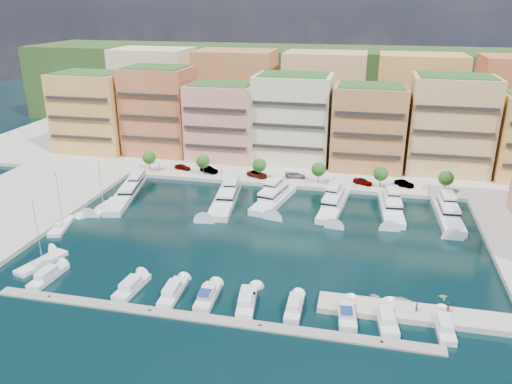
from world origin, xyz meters
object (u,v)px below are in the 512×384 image
at_px(lamppost_2, 287,173).
at_px(car_3, 295,175).
at_px(tender_1, 375,296).
at_px(person_1, 448,307).
at_px(cruiser_3, 173,292).
at_px(car_1, 209,170).
at_px(lamppost_0, 159,164).
at_px(car_5, 404,184).
at_px(cruiser_9, 444,327).
at_px(sailboat_0, 41,263).
at_px(tree_4, 381,174).
at_px(cruiser_2, 132,287).
at_px(yacht_2, 226,196).
at_px(cruiser_5, 247,302).
at_px(tree_1, 203,161).
at_px(tree_2, 259,165).
at_px(tender_3, 443,296).
at_px(car_0, 183,167).
at_px(tree_0, 149,158).
at_px(tree_5, 446,178).
at_px(yacht_6, 447,212).
at_px(tender_2, 405,302).
at_px(sailboat_1, 61,227).
at_px(lamppost_1, 221,169).
at_px(cruiser_6, 294,308).
at_px(person_0, 417,307).
at_px(sailboat_2, 103,209).
at_px(car_4, 363,181).
at_px(cruiser_7, 347,314).
at_px(yacht_3, 274,197).
at_px(yacht_4, 334,203).
at_px(yacht_0, 128,190).
at_px(lamppost_3, 356,178).
at_px(tree_3, 318,169).
at_px(yacht_5, 391,207).
at_px(cruiser_4, 208,296).
at_px(cruiser_8, 386,319).

xyz_separation_m(lamppost_2, car_3, (1.50, 4.81, -2.02)).
xyz_separation_m(tender_1, person_1, (10.94, -3.25, 1.45)).
xyz_separation_m(cruiser_3, car_1, (-12.59, 59.76, 1.31)).
distance_m(lamppost_0, car_5, 66.26).
bearing_deg(cruiser_9, sailboat_0, 176.53).
height_order(tree_4, cruiser_2, tree_4).
xyz_separation_m(tree_4, person_1, (9.90, -54.77, -2.88)).
bearing_deg(cruiser_9, yacht_2, 137.20).
bearing_deg(cruiser_5, tree_1, 114.58).
height_order(tree_2, tender_3, tree_2).
bearing_deg(car_0, tree_0, 118.76).
bearing_deg(tree_2, lamppost_2, -16.04).
xyz_separation_m(tree_5, car_3, (-38.50, 2.51, -2.94)).
distance_m(tree_4, yacht_6, 20.74).
height_order(tender_2, person_1, person_1).
xyz_separation_m(sailboat_1, person_1, (77.76, -16.35, 1.55)).
xyz_separation_m(lamppost_0, lamppost_1, (18.00, 0.00, 0.00)).
xyz_separation_m(yacht_2, car_5, (43.03, 17.30, 0.64)).
bearing_deg(cruiser_3, cruiser_9, 0.01).
bearing_deg(cruiser_6, car_3, 98.36).
distance_m(car_3, person_0, 64.46).
height_order(cruiser_2, tender_1, cruiser_2).
xyz_separation_m(cruiser_9, sailboat_2, (-73.02, 30.51, -0.23)).
height_order(sailboat_2, car_4, sailboat_2).
xyz_separation_m(yacht_2, cruiser_7, (31.68, -42.65, -0.64)).
bearing_deg(yacht_3, yacht_4, -2.80).
height_order(tree_2, yacht_0, tree_2).
height_order(tree_2, lamppost_0, tree_2).
relative_size(sailboat_1, car_3, 2.39).
xyz_separation_m(yacht_2, person_0, (42.16, -40.22, 0.59)).
xyz_separation_m(cruiser_5, car_4, (17.07, 59.44, 1.31)).
height_order(tree_2, tender_1, tree_2).
bearing_deg(tender_3, lamppost_3, 10.39).
bearing_deg(tree_5, car_4, 176.24).
xyz_separation_m(tree_3, cruiser_9, (25.12, -58.09, -4.20)).
relative_size(yacht_4, tender_1, 13.35).
relative_size(yacht_5, cruiser_9, 2.28).
bearing_deg(sailboat_2, sailboat_0, -86.23).
bearing_deg(yacht_5, tender_2, -88.23).
xyz_separation_m(tree_2, tree_5, (48.00, 0.00, 0.00)).
distance_m(yacht_5, sailboat_0, 76.43).
bearing_deg(person_0, car_1, 14.06).
bearing_deg(sailboat_2, yacht_4, 14.36).
xyz_separation_m(tree_3, yacht_5, (18.58, -13.19, -3.53)).
xyz_separation_m(lamppost_0, car_5, (66.10, 4.15, -1.98)).
height_order(yacht_4, cruiser_3, yacht_4).
distance_m(tree_3, lamppost_2, 8.37).
xyz_separation_m(cruiser_2, cruiser_4, (13.63, -0.01, 0.02)).
bearing_deg(tree_5, yacht_3, -162.24).
bearing_deg(car_0, cruiser_8, -125.06).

